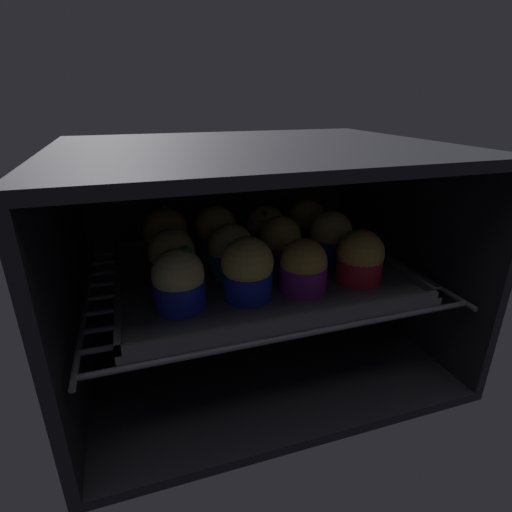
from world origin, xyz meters
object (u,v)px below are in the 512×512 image
Objects in this scene: muffin_row2_col0 at (165,235)px; muffin_row2_col2 at (266,229)px; muffin_row0_col1 at (248,269)px; muffin_row1_col0 at (172,257)px; muffin_row0_col2 at (303,268)px; muffin_row1_col2 at (280,243)px; muffin_row0_col0 at (179,281)px; muffin_row0_col3 at (360,258)px; muffin_row1_col1 at (231,252)px; muffin_row1_col3 at (330,237)px; muffin_row2_col3 at (306,223)px; muffin_row2_col1 at (216,232)px; baking_tray at (256,272)px.

muffin_row2_col2 is at bearing -2.30° from muffin_row2_col0.
muffin_row0_col1 is 1.07× the size of muffin_row1_col0.
muffin_row1_col2 reaches higher than muffin_row0_col2.
muffin_row0_col1 is (9.70, -0.04, 0.39)cm from muffin_row0_col0.
muffin_row0_col1 reaches higher than muffin_row1_col0.
muffin_row0_col3 and muffin_row2_col2 have the same top height.
muffin_row1_col1 is 0.96× the size of muffin_row1_col3.
muffin_row1_col0 is at bearing -178.99° from muffin_row1_col3.
muffin_row0_col0 is 25.80cm from muffin_row2_col2.
muffin_row0_col2 is at bearing -46.27° from muffin_row1_col1.
muffin_row2_col3 reaches higher than muffin_row1_col1.
muffin_row2_col1 reaches higher than muffin_row1_col1.
muffin_row2_col0 reaches higher than baking_tray.
baking_tray is at bearing 114.50° from muffin_row0_col2.
muffin_row1_col1 is at bearing -1.56° from muffin_row1_col0.
muffin_row2_col2 is (18.50, -0.74, -0.69)cm from muffin_row2_col0.
muffin_row0_col1 is 20.33cm from muffin_row1_col3.
muffin_row1_col2 is at bearing -43.41° from muffin_row2_col1.
muffin_row1_col3 is 9.14cm from muffin_row2_col3.
muffin_row2_col1 is (-18.69, 17.93, 0.51)cm from muffin_row0_col3.
muffin_row0_col2 is at bearing -46.60° from muffin_row2_col0.
baking_tray is 17.20cm from muffin_row0_col3.
baking_tray is 11.18cm from muffin_row2_col1.
baking_tray is 5.26× the size of muffin_row2_col3.
muffin_row2_col1 is (8.92, -0.66, -0.15)cm from muffin_row2_col0.
muffin_row1_col0 reaches higher than baking_tray.
muffin_row2_col3 is at bearing 91.31° from muffin_row0_col3.
muffin_row0_col0 reaches higher than muffin_row1_col1.
muffin_row2_col3 is at bearing 33.86° from muffin_row0_col0.
muffin_row2_col0 is 18.53cm from muffin_row2_col2.
muffin_row1_col3 is (27.77, 9.28, 0.12)cm from muffin_row0_col0.
muffin_row2_col2 is at bearing -175.48° from muffin_row2_col3.
muffin_row2_col0 is (-18.00, 9.25, 0.37)cm from muffin_row1_col2.
muffin_row2_col0 is at bearing 161.53° from muffin_row1_col3.
muffin_row1_col2 is 13.00cm from muffin_row2_col3.
muffin_row0_col0 is 29.28cm from muffin_row1_col3.
muffin_row2_col0 is (-9.45, 18.51, 0.12)cm from muffin_row0_col1.
muffin_row0_col0 is 8.80cm from muffin_row1_col0.
muffin_row2_col2 is at bearing 61.12° from baking_tray.
muffin_row2_col0 is at bearing 89.22° from muffin_row0_col0.
muffin_row0_col1 is 1.04× the size of muffin_row1_col3.
muffin_row2_col2 is at bearing 43.39° from muffin_row0_col0.
muffin_row0_col0 and muffin_row1_col2 have the same top height.
muffin_row2_col0 reaches higher than muffin_row1_col2.
muffin_row2_col1 is at bearing 91.69° from muffin_row0_col1.
muffin_row2_col1 reaches higher than muffin_row0_col3.
baking_tray is 17.11cm from muffin_row0_col0.
muffin_row1_col3 is 29.01cm from muffin_row2_col0.
muffin_row0_col1 reaches higher than muffin_row1_col3.
muffin_row1_col0 is (0.22, 8.79, -0.00)cm from muffin_row0_col0.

